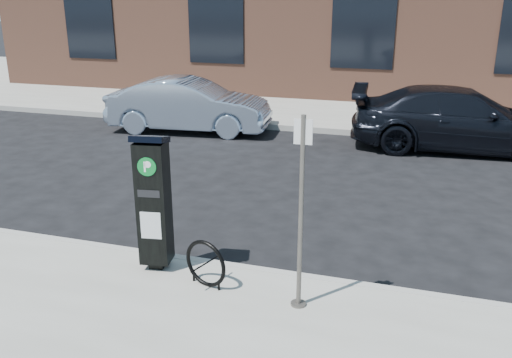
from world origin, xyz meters
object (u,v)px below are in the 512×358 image
at_px(bike_rack, 206,264).
at_px(car_silver, 189,105).
at_px(parking_kiosk, 154,201).
at_px(sign_pole, 301,216).
at_px(car_dark, 460,119).

xyz_separation_m(bike_rack, car_silver, (-3.67, 7.80, 0.27)).
xyz_separation_m(parking_kiosk, bike_rack, (0.79, -0.26, -0.62)).
height_order(sign_pole, car_dark, sign_pole).
relative_size(sign_pole, car_dark, 0.44).
relative_size(bike_rack, car_silver, 0.14).
relative_size(bike_rack, car_dark, 0.12).
height_order(parking_kiosk, car_silver, parking_kiosk).
xyz_separation_m(bike_rack, car_dark, (3.19, 8.01, 0.29)).
distance_m(parking_kiosk, car_dark, 8.72).
bearing_deg(parking_kiosk, car_dark, 53.75).
height_order(bike_rack, car_silver, car_silver).
bearing_deg(bike_rack, car_dark, 85.72).
distance_m(parking_kiosk, sign_pole, 2.00).
height_order(bike_rack, car_dark, car_dark).
xyz_separation_m(sign_pole, bike_rack, (-1.17, 0.09, -0.80)).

